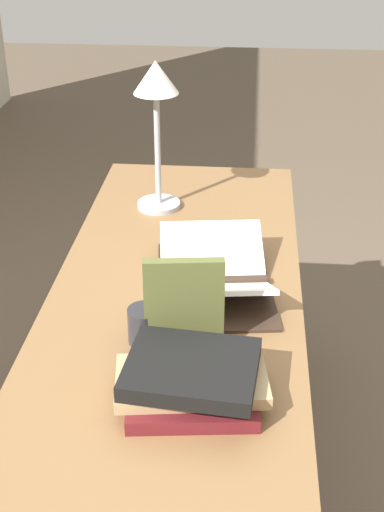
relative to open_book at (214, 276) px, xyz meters
The scene contains 7 objects.
ground_plane 0.78m from the open_book, 84.49° to the left, with size 12.00×12.00×0.00m, color brown.
reading_desk 0.16m from the open_book, 84.49° to the left, with size 1.59×0.63×0.75m.
open_book is the anchor object (origin of this frame).
book_stack_tall 0.44m from the open_book, behind, with size 0.24×0.32×0.09m.
book_standing_upright 0.28m from the open_book, 169.35° to the left, with size 0.05×0.17×0.22m.
reading_lamp 0.59m from the open_book, 23.75° to the left, with size 0.13×0.13×0.45m.
coffee_mug 0.29m from the open_book, 151.08° to the left, with size 0.10×0.08×0.08m.
Camera 1 is at (-1.56, -0.17, 1.69)m, focal length 50.00 mm.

